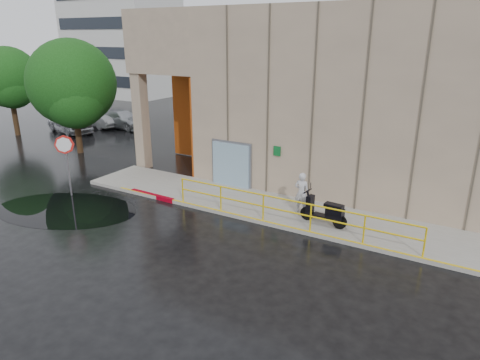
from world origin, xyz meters
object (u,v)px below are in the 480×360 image
object	(u,v)px
scooter	(325,204)
tree_near	(73,87)
red_curb	(152,196)
stop_sign	(65,152)
person	(302,193)
car_b	(96,117)
car_c	(122,119)
tree_far	(9,80)
car_a	(69,122)

from	to	relation	value
scooter	tree_near	xyz separation A→B (m)	(-16.38, 2.72, 3.01)
scooter	red_curb	distance (m)	7.69
stop_sign	red_curb	bearing A→B (deg)	4.73
person	stop_sign	world-z (taller)	stop_sign
person	red_curb	distance (m)	6.66
red_curb	car_b	xyz separation A→B (m)	(-14.23, 9.76, 0.65)
scooter	stop_sign	xyz separation A→B (m)	(-10.93, -2.44, 1.03)
scooter	stop_sign	world-z (taller)	stop_sign
car_b	car_c	size ratio (longest dim) A/B	0.95
car_b	car_c	bearing A→B (deg)	-68.32
scooter	red_curb	xyz separation A→B (m)	(-7.60, -0.81, -0.88)
car_b	tree_far	world-z (taller)	tree_far
person	red_curb	size ratio (longest dim) A/B	0.69
person	car_b	distance (m)	22.28
car_c	tree_far	size ratio (longest dim) A/B	0.77
car_a	car_c	world-z (taller)	car_a
person	scooter	bearing A→B (deg)	152.16
tree_near	tree_far	distance (m)	7.91
scooter	car_c	distance (m)	21.88
scooter	red_curb	size ratio (longest dim) A/B	0.78
car_c	tree_near	bearing A→B (deg)	-152.81
car_a	tree_near	size ratio (longest dim) A/B	0.69
stop_sign	car_c	bearing A→B (deg)	105.01
scooter	car_c	bearing A→B (deg)	160.35
car_c	tree_far	bearing A→B (deg)	142.68
car_a	stop_sign	bearing A→B (deg)	-113.71
red_curb	tree_near	bearing A→B (deg)	158.10
red_curb	tree_near	size ratio (longest dim) A/B	0.36
red_curb	tree_far	world-z (taller)	tree_far
scooter	car_b	distance (m)	23.58
scooter	car_b	bearing A→B (deg)	163.83
person	stop_sign	size ratio (longest dim) A/B	0.60
scooter	red_curb	bearing A→B (deg)	-167.76
car_b	tree_near	world-z (taller)	tree_near
car_a	tree_far	world-z (taller)	tree_far
stop_sign	tree_near	size ratio (longest dim) A/B	0.41
person	car_c	distance (m)	20.56
red_curb	car_b	bearing A→B (deg)	145.54
stop_sign	car_a	distance (m)	14.13
stop_sign	tree_far	world-z (taller)	tree_far
red_curb	car_b	distance (m)	17.26
red_curb	car_b	size ratio (longest dim) A/B	0.53
car_c	tree_near	xyz separation A→B (m)	(3.32, -6.80, 3.29)
person	scooter	size ratio (longest dim) A/B	0.88
car_a	tree_near	distance (m)	7.34
stop_sign	tree_near	world-z (taller)	tree_near
car_c	car_a	bearing A→B (deg)	146.20
person	red_curb	bearing A→B (deg)	13.35
stop_sign	car_b	world-z (taller)	stop_sign
stop_sign	red_curb	size ratio (longest dim) A/B	1.15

